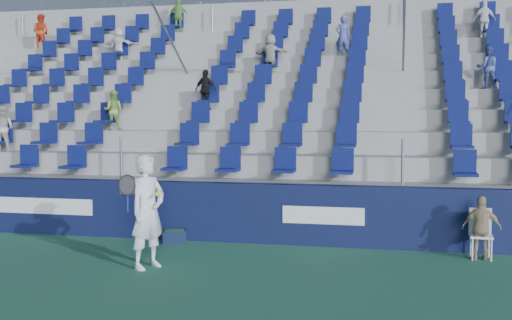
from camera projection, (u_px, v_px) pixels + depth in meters
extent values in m
plane|color=#2E6C4D|center=(204.00, 281.00, 9.95)|extent=(70.00, 70.00, 0.00)
cube|color=#10163C|center=(250.00, 213.00, 12.98)|extent=(24.00, 0.30, 1.20)
cube|color=white|center=(24.00, 205.00, 13.91)|extent=(3.20, 0.02, 0.34)
cube|color=white|center=(323.00, 216.00, 12.50)|extent=(1.60, 0.02, 0.34)
cube|color=#A0A09B|center=(256.00, 209.00, 13.54)|extent=(24.00, 0.85, 1.20)
cube|color=#A0A09B|center=(265.00, 192.00, 14.35)|extent=(24.00, 0.85, 1.70)
cube|color=#A0A09B|center=(272.00, 178.00, 15.16)|extent=(24.00, 0.85, 2.20)
cube|color=#A0A09B|center=(279.00, 164.00, 15.97)|extent=(24.00, 0.85, 2.70)
cube|color=#A0A09B|center=(285.00, 152.00, 16.78)|extent=(24.00, 0.85, 3.20)
cube|color=#A0A09B|center=(290.00, 142.00, 17.59)|extent=(24.00, 0.85, 3.70)
cube|color=#A0A09B|center=(295.00, 132.00, 18.40)|extent=(24.00, 0.85, 4.20)
cube|color=#A0A09B|center=(299.00, 123.00, 19.21)|extent=(24.00, 0.85, 4.70)
cube|color=#A0A09B|center=(304.00, 114.00, 20.02)|extent=(24.00, 0.85, 5.20)
cube|color=#A0A09B|center=(307.00, 99.00, 20.64)|extent=(24.00, 0.50, 6.20)
cube|color=#0D1653|center=(256.00, 164.00, 13.47)|extent=(16.05, 0.50, 0.70)
cube|color=#0D1653|center=(265.00, 139.00, 14.27)|extent=(16.05, 0.50, 0.70)
cube|color=#0D1653|center=(272.00, 116.00, 15.06)|extent=(16.05, 0.50, 0.70)
cube|color=#0D1653|center=(279.00, 96.00, 15.85)|extent=(16.05, 0.50, 0.70)
cube|color=#0D1653|center=(285.00, 78.00, 16.64)|extent=(16.05, 0.50, 0.70)
cube|color=#0D1653|center=(290.00, 61.00, 17.44)|extent=(16.05, 0.50, 0.70)
cube|color=#0D1653|center=(295.00, 46.00, 18.23)|extent=(16.05, 0.50, 0.70)
cube|color=#0D1653|center=(300.00, 32.00, 19.02)|extent=(16.05, 0.50, 0.70)
cube|color=#0D1653|center=(304.00, 19.00, 19.81)|extent=(16.05, 0.50, 0.70)
cylinder|color=gray|center=(175.00, 49.00, 17.24)|extent=(0.06, 7.68, 4.55)
cylinder|color=gray|center=(404.00, 44.00, 15.94)|extent=(0.06, 7.68, 4.55)
imported|color=beige|center=(270.00, 54.00, 17.49)|extent=(1.07, 0.59, 1.10)
imported|color=#BAB4A7|center=(3.00, 128.00, 15.62)|extent=(0.57, 0.46, 1.11)
imported|color=white|center=(119.00, 45.00, 19.34)|extent=(0.95, 0.36, 1.01)
imported|color=#8AB146|center=(113.00, 110.00, 15.87)|extent=(0.54, 0.45, 0.99)
imported|color=red|center=(41.00, 32.00, 20.80)|extent=(0.58, 0.47, 1.15)
imported|color=black|center=(206.00, 90.00, 16.20)|extent=(0.64, 0.38, 1.03)
imported|color=#6EAF46|center=(179.00, 16.00, 20.64)|extent=(0.67, 0.30, 1.11)
imported|color=white|center=(484.00, 20.00, 17.83)|extent=(0.67, 0.42, 1.06)
imported|color=#424D91|center=(488.00, 68.00, 15.50)|extent=(0.54, 0.43, 1.05)
imported|color=#424B91|center=(343.00, 37.00, 17.87)|extent=(0.46, 0.36, 1.13)
imported|color=white|center=(148.00, 211.00, 10.75)|extent=(0.71, 0.83, 1.93)
cylinder|color=navy|center=(127.00, 203.00, 10.55)|extent=(0.03, 0.03, 0.28)
torus|color=black|center=(127.00, 185.00, 10.53)|extent=(0.30, 0.17, 0.28)
plane|color=#262626|center=(127.00, 185.00, 10.53)|extent=(0.30, 0.16, 0.29)
sphere|color=#C8E535|center=(157.00, 194.00, 10.48)|extent=(0.07, 0.07, 0.07)
sphere|color=#C8E535|center=(158.00, 192.00, 10.53)|extent=(0.07, 0.07, 0.07)
cube|color=white|center=(481.00, 236.00, 11.46)|extent=(0.41, 0.41, 0.04)
cube|color=white|center=(480.00, 221.00, 11.62)|extent=(0.39, 0.05, 0.49)
cylinder|color=white|center=(472.00, 250.00, 11.35)|extent=(0.03, 0.03, 0.39)
cylinder|color=white|center=(491.00, 250.00, 11.28)|extent=(0.03, 0.03, 0.39)
cylinder|color=white|center=(471.00, 246.00, 11.66)|extent=(0.03, 0.03, 0.39)
cylinder|color=white|center=(489.00, 247.00, 11.59)|extent=(0.03, 0.03, 0.39)
imported|color=tan|center=(482.00, 228.00, 11.40)|extent=(0.68, 0.30, 1.15)
cube|color=#0D1732|center=(174.00, 236.00, 12.94)|extent=(0.55, 0.45, 0.26)
cube|color=#1E662D|center=(174.00, 233.00, 12.94)|extent=(0.44, 0.34, 0.16)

